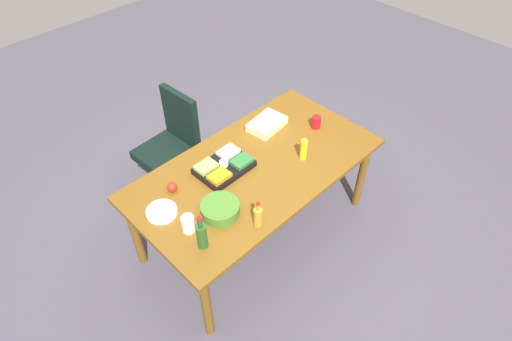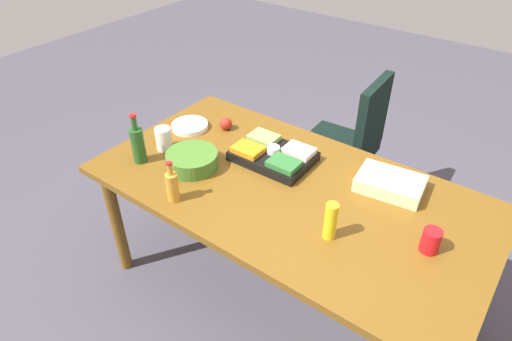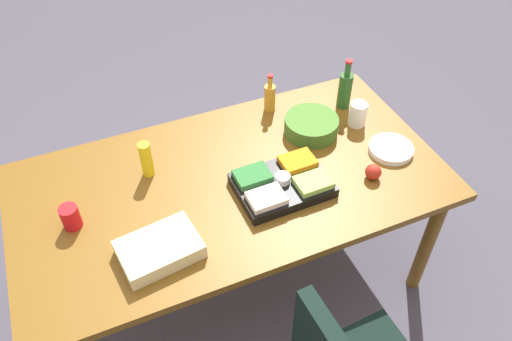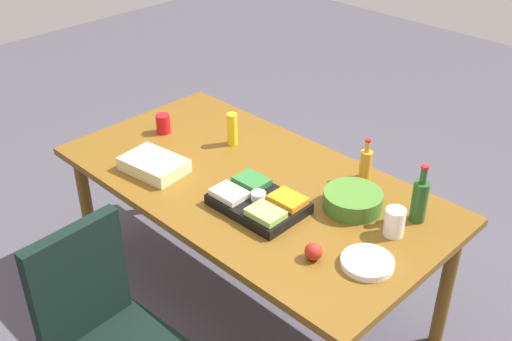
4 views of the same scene
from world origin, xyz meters
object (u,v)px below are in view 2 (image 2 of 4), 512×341
at_px(salad_bowl, 192,160).
at_px(red_solo_cup, 431,241).
at_px(conference_table, 288,198).
at_px(paper_plate_stack, 190,126).
at_px(mustard_bottle, 331,221).
at_px(dressing_bottle, 172,186).
at_px(wine_bottle, 138,144).
at_px(office_chair, 343,157).
at_px(apple_red, 226,124).
at_px(veggie_tray, 273,154).
at_px(mayo_jar, 164,139).
at_px(sheet_cake, 390,184).

height_order(salad_bowl, red_solo_cup, red_solo_cup).
bearing_deg(conference_table, paper_plate_stack, 171.06).
height_order(paper_plate_stack, mustard_bottle, mustard_bottle).
height_order(paper_plate_stack, dressing_bottle, dressing_bottle).
distance_m(wine_bottle, mustard_bottle, 1.12).
xyz_separation_m(office_chair, red_solo_cup, (0.87, -0.99, 0.46)).
xyz_separation_m(mustard_bottle, red_solo_cup, (0.38, 0.18, -0.04)).
xyz_separation_m(conference_table, apple_red, (-0.62, 0.25, 0.12)).
xyz_separation_m(office_chair, veggie_tray, (-0.05, -0.83, 0.45)).
height_order(apple_red, mayo_jar, mayo_jar).
relative_size(mustard_bottle, red_solo_cup, 1.66).
height_order(sheet_cake, wine_bottle, wine_bottle).
bearing_deg(wine_bottle, sheet_cake, 25.84).
relative_size(office_chair, dressing_bottle, 4.55).
height_order(salad_bowl, veggie_tray, same).
relative_size(office_chair, sheet_cake, 3.14).
distance_m(office_chair, apple_red, 0.97).
relative_size(wine_bottle, mustard_bottle, 1.57).
bearing_deg(wine_bottle, paper_plate_stack, 94.06).
distance_m(office_chair, veggie_tray, 0.94).
bearing_deg(conference_table, apple_red, 158.03).
bearing_deg(veggie_tray, mustard_bottle, -32.43).
distance_m(sheet_cake, mayo_jar, 1.24).
distance_m(apple_red, salad_bowl, 0.43).
bearing_deg(sheet_cake, conference_table, -145.68).
distance_m(salad_bowl, mustard_bottle, 0.85).
height_order(wine_bottle, mustard_bottle, wine_bottle).
xyz_separation_m(salad_bowl, paper_plate_stack, (-0.30, 0.29, -0.03)).
height_order(apple_red, wine_bottle, wine_bottle).
distance_m(conference_table, mayo_jar, 0.78).
bearing_deg(office_chair, dressing_bottle, -99.77).
relative_size(conference_table, apple_red, 26.39).
distance_m(salad_bowl, paper_plate_stack, 0.41).
bearing_deg(office_chair, conference_table, -81.31).
bearing_deg(apple_red, mayo_jar, -110.64).
bearing_deg(conference_table, mayo_jar, -170.59).
bearing_deg(red_solo_cup, salad_bowl, -172.98).
xyz_separation_m(office_chair, mustard_bottle, (0.49, -1.17, 0.50)).
distance_m(apple_red, veggie_tray, 0.43).
bearing_deg(dressing_bottle, salad_bowl, 114.61).
height_order(sheet_cake, veggie_tray, veggie_tray).
relative_size(conference_table, red_solo_cup, 18.23).
distance_m(office_chair, salad_bowl, 1.28).
xyz_separation_m(office_chair, apple_red, (-0.47, -0.73, 0.45)).
height_order(conference_table, veggie_tray, veggie_tray).
distance_m(paper_plate_stack, dressing_bottle, 0.69).
bearing_deg(sheet_cake, dressing_bottle, -138.89).
xyz_separation_m(salad_bowl, red_solo_cup, (1.23, 0.15, 0.01)).
bearing_deg(mustard_bottle, conference_table, 150.35).
relative_size(paper_plate_stack, mayo_jar, 1.69).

